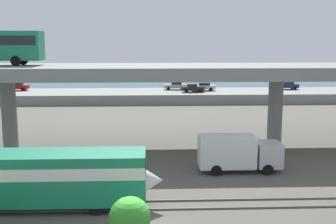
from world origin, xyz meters
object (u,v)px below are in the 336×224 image
parked_car_1 (193,88)px  parked_car_2 (16,86)px  service_truck_west (237,152)px  train_locomotive (31,176)px  parked_car_4 (287,85)px  parked_car_0 (203,86)px  parked_car_3 (175,86)px

parked_car_1 → parked_car_2: bearing=173.1°
parked_car_2 → service_truck_west: bearing=125.1°
train_locomotive → parked_car_4: bearing=57.3°
parked_car_0 → parked_car_3: (-5.13, 1.78, -0.00)m
parked_car_3 → parked_car_0: bearing=160.8°
parked_car_1 → parked_car_2: (-33.06, 3.98, 0.00)m
train_locomotive → parked_car_4: 63.21m
parked_car_3 → parked_car_4: bearing=179.2°
parked_car_2 → parked_car_4: size_ratio=1.06×
train_locomotive → parked_car_2: 56.25m
service_truck_west → parked_car_4: bearing=67.3°
train_locomotive → parked_car_0: bearing=71.2°
parked_car_0 → parked_car_2: size_ratio=0.98×
parked_car_3 → parked_car_4: 21.61m
service_truck_west → parked_car_1: bearing=89.3°
parked_car_2 → parked_car_4: (51.74, -0.20, -0.00)m
parked_car_1 → parked_car_2: same height
parked_car_1 → parked_car_3: bearing=125.7°
train_locomotive → parked_car_2: train_locomotive is taller
parked_car_2 → parked_car_3: size_ratio=1.07×
service_truck_west → parked_car_0: bearing=86.5°
train_locomotive → parked_car_1: train_locomotive is taller
parked_car_2 → parked_car_3: 30.14m
service_truck_west → parked_car_4: parked_car_4 is taller
service_truck_west → parked_car_4: size_ratio=1.57×
train_locomotive → service_truck_west: bearing=25.9°
parked_car_1 → train_locomotive: bearing=-107.3°
parked_car_0 → parked_car_4: size_ratio=1.04×
parked_car_4 → service_truck_west: bearing=67.3°
service_truck_west → parked_car_2: parked_car_2 is taller
train_locomotive → parked_car_2: (-17.63, 53.41, 0.28)m
parked_car_0 → parked_car_1: (-2.21, -2.28, -0.00)m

